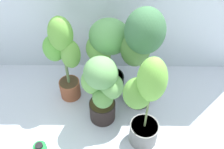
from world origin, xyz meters
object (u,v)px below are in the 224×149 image
Objects in this scene: potted_plant_back_left at (63,55)px; potted_plant_back_center at (107,51)px; potted_plant_front_right at (145,102)px; potted_plant_back_right at (141,48)px; potted_plant_center at (102,87)px.

potted_plant_back_left is 0.38m from potted_plant_back_center.
potted_plant_back_center is (0.37, 0.10, -0.04)m from potted_plant_back_left.
potted_plant_back_left is at bearing -164.17° from potted_plant_back_center.
potted_plant_front_right is 0.45m from potted_plant_back_right.
potted_plant_back_right is (-0.01, 0.43, 0.15)m from potted_plant_front_right.
potted_plant_front_right is 0.81m from potted_plant_back_left.
potted_plant_back_right is at bearing 34.67° from potted_plant_center.
potted_plant_back_center reaches higher than potted_plant_center.
potted_plant_center is at bearing 145.91° from potted_plant_front_right.
potted_plant_back_center is (0.03, 0.37, 0.08)m from potted_plant_center.
potted_plant_back_center is at bearing 150.48° from potted_plant_back_right.
potted_plant_front_right is at bearing -34.09° from potted_plant_center.
potted_plant_front_right is 0.91× the size of potted_plant_back_right.
potted_plant_back_right is at bearing -29.52° from potted_plant_back_center.
potted_plant_front_right is 0.65m from potted_plant_back_center.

